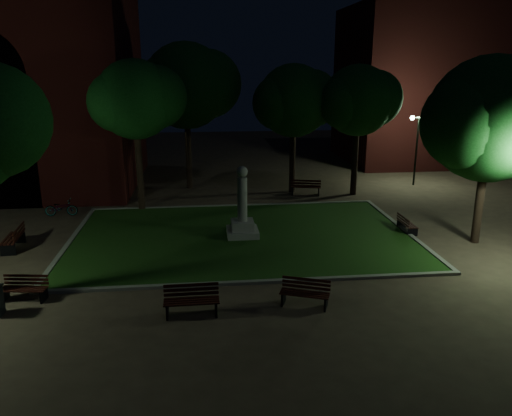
{
  "coord_description": "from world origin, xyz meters",
  "views": [
    {
      "loc": [
        -1.73,
        -19.37,
        7.48
      ],
      "look_at": [
        0.51,
        1.0,
        1.64
      ],
      "focal_mm": 35.0,
      "sensor_mm": 36.0,
      "label": 1
    }
  ],
  "objects_px": {
    "bench_near_left": "(192,301)",
    "bench_west_near": "(24,289)",
    "bench_left_side": "(14,239)",
    "bench_near_right": "(305,294)",
    "monument": "(242,217)",
    "bench_far_side": "(306,187)",
    "bench_right_side": "(406,224)",
    "bicycle": "(61,208)"
  },
  "relations": [
    {
      "from": "bench_left_side",
      "to": "bench_right_side",
      "type": "height_order",
      "value": "bench_left_side"
    },
    {
      "from": "bench_near_right",
      "to": "bicycle",
      "type": "relative_size",
      "value": 1.02
    },
    {
      "from": "bench_near_right",
      "to": "bench_left_side",
      "type": "bearing_deg",
      "value": 171.36
    },
    {
      "from": "monument",
      "to": "bench_near_left",
      "type": "bearing_deg",
      "value": -107.05
    },
    {
      "from": "bench_far_side",
      "to": "bench_near_right",
      "type": "bearing_deg",
      "value": 91.78
    },
    {
      "from": "bench_far_side",
      "to": "bench_west_near",
      "type": "bearing_deg",
      "value": 60.06
    },
    {
      "from": "bench_west_near",
      "to": "bicycle",
      "type": "distance_m",
      "value": 9.97
    },
    {
      "from": "bench_far_side",
      "to": "bicycle",
      "type": "xyz_separation_m",
      "value": [
        -13.47,
        -2.88,
        -0.03
      ]
    },
    {
      "from": "bench_near_left",
      "to": "bench_far_side",
      "type": "relative_size",
      "value": 0.91
    },
    {
      "from": "bench_near_left",
      "to": "bench_west_near",
      "type": "xyz_separation_m",
      "value": [
        -5.52,
        1.61,
        -0.06
      ]
    },
    {
      "from": "bicycle",
      "to": "bench_near_left",
      "type": "bearing_deg",
      "value": -149.34
    },
    {
      "from": "bench_near_right",
      "to": "bench_right_side",
      "type": "relative_size",
      "value": 1.19
    },
    {
      "from": "bench_near_left",
      "to": "bench_far_side",
      "type": "xyz_separation_m",
      "value": [
        6.6,
        14.37,
        0.02
      ]
    },
    {
      "from": "bench_near_left",
      "to": "bench_near_right",
      "type": "distance_m",
      "value": 3.64
    },
    {
      "from": "bicycle",
      "to": "bench_west_near",
      "type": "bearing_deg",
      "value": -172.43
    },
    {
      "from": "bench_west_near",
      "to": "bench_left_side",
      "type": "xyz_separation_m",
      "value": [
        -2.02,
        5.02,
        0.07
      ]
    },
    {
      "from": "bench_near_left",
      "to": "bench_left_side",
      "type": "distance_m",
      "value": 10.04
    },
    {
      "from": "bench_left_side",
      "to": "bench_near_right",
      "type": "bearing_deg",
      "value": 55.81
    },
    {
      "from": "bench_west_near",
      "to": "bicycle",
      "type": "height_order",
      "value": "bicycle"
    },
    {
      "from": "bench_near_right",
      "to": "bench_west_near",
      "type": "distance_m",
      "value": 9.26
    },
    {
      "from": "monument",
      "to": "bench_left_side",
      "type": "distance_m",
      "value": 9.75
    },
    {
      "from": "monument",
      "to": "bench_right_side",
      "type": "xyz_separation_m",
      "value": [
        7.67,
        -0.11,
        -0.59
      ]
    },
    {
      "from": "monument",
      "to": "bench_left_side",
      "type": "bearing_deg",
      "value": -177.1
    },
    {
      "from": "bench_west_near",
      "to": "bench_left_side",
      "type": "relative_size",
      "value": 0.86
    },
    {
      "from": "monument",
      "to": "bench_near_right",
      "type": "xyz_separation_m",
      "value": [
        1.45,
        -6.91,
        -0.55
      ]
    },
    {
      "from": "bench_west_near",
      "to": "bench_right_side",
      "type": "height_order",
      "value": "bench_west_near"
    },
    {
      "from": "bench_near_left",
      "to": "bench_right_side",
      "type": "relative_size",
      "value": 1.22
    },
    {
      "from": "bench_far_side",
      "to": "bench_right_side",
      "type": "bearing_deg",
      "value": 127.45
    },
    {
      "from": "monument",
      "to": "bench_near_right",
      "type": "bearing_deg",
      "value": -78.12
    },
    {
      "from": "bench_left_side",
      "to": "bench_right_side",
      "type": "bearing_deg",
      "value": 86.93
    },
    {
      "from": "bench_near_left",
      "to": "bicycle",
      "type": "distance_m",
      "value": 13.38
    },
    {
      "from": "bench_near_left",
      "to": "bench_near_right",
      "type": "height_order",
      "value": "bench_near_left"
    },
    {
      "from": "bench_near_left",
      "to": "bench_left_side",
      "type": "relative_size",
      "value": 0.95
    },
    {
      "from": "bench_near_left",
      "to": "bench_west_near",
      "type": "height_order",
      "value": "bench_near_left"
    },
    {
      "from": "bench_near_left",
      "to": "monument",
      "type": "bearing_deg",
      "value": 72.09
    },
    {
      "from": "monument",
      "to": "bicycle",
      "type": "xyz_separation_m",
      "value": [
        -9.05,
        4.36,
        -0.52
      ]
    },
    {
      "from": "monument",
      "to": "bench_near_left",
      "type": "height_order",
      "value": "monument"
    },
    {
      "from": "bench_west_near",
      "to": "bench_left_side",
      "type": "bearing_deg",
      "value": 120.13
    },
    {
      "from": "bench_near_right",
      "to": "bench_left_side",
      "type": "relative_size",
      "value": 0.92
    },
    {
      "from": "monument",
      "to": "bench_far_side",
      "type": "relative_size",
      "value": 1.7
    },
    {
      "from": "bench_left_side",
      "to": "bicycle",
      "type": "bearing_deg",
      "value": 167.78
    },
    {
      "from": "bench_near_right",
      "to": "bench_near_left",
      "type": "bearing_deg",
      "value": -155.43
    }
  ]
}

